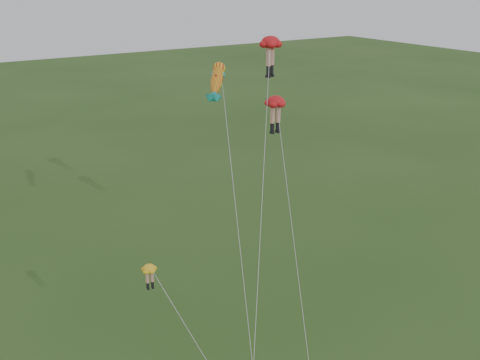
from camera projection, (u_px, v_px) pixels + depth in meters
legs_kite_red_high at (270, 48)px, 37.89m from camera, size 9.08×10.98×20.01m
legs_kite_red_mid at (276, 107)px, 38.58m from camera, size 4.96×10.85×15.90m
legs_kite_yellow at (154, 278)px, 29.25m from camera, size 4.10×3.59×9.30m
fish_kite at (217, 80)px, 35.47m from camera, size 4.63×11.18×18.80m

